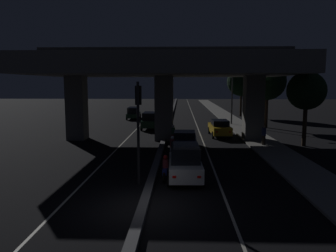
% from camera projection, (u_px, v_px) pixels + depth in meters
% --- Properties ---
extents(ground_plane, '(200.00, 200.00, 0.00)m').
position_uv_depth(ground_plane, '(144.00, 207.00, 13.60)').
color(ground_plane, black).
extents(lane_line_left_inner, '(0.12, 126.00, 0.00)m').
position_uv_depth(lane_line_left_inner, '(147.00, 119.00, 48.43)').
color(lane_line_left_inner, beige).
rests_on(lane_line_left_inner, ground_plane).
extents(lane_line_right_inner, '(0.12, 126.00, 0.00)m').
position_uv_depth(lane_line_right_inner, '(194.00, 119.00, 48.15)').
color(lane_line_right_inner, beige).
rests_on(lane_line_right_inner, ground_plane).
extents(median_divider, '(0.41, 126.00, 0.23)m').
position_uv_depth(median_divider, '(170.00, 118.00, 48.27)').
color(median_divider, '#4C4C51').
rests_on(median_divider, ground_plane).
extents(sidewalk_right, '(2.92, 126.00, 0.13)m').
position_uv_depth(sidewalk_right, '(237.00, 125.00, 41.01)').
color(sidewalk_right, gray).
rests_on(sidewalk_right, ground_plane).
extents(elevated_overpass, '(22.90, 13.12, 8.38)m').
position_uv_depth(elevated_overpass, '(164.00, 70.00, 29.37)').
color(elevated_overpass, slate).
rests_on(elevated_overpass, ground_plane).
extents(traffic_light_left_of_median, '(0.30, 0.49, 5.22)m').
position_uv_depth(traffic_light_left_of_median, '(138.00, 115.00, 16.37)').
color(traffic_light_left_of_median, black).
rests_on(traffic_light_left_of_median, ground_plane).
extents(street_lamp, '(2.21, 0.32, 7.47)m').
position_uv_depth(street_lamp, '(230.00, 89.00, 40.56)').
color(street_lamp, '#2D2D30').
rests_on(street_lamp, ground_plane).
extents(car_white_lead, '(1.94, 4.22, 1.85)m').
position_uv_depth(car_white_lead, '(185.00, 162.00, 17.57)').
color(car_white_lead, silver).
rests_on(car_white_lead, ground_plane).
extents(car_dark_blue_second, '(2.01, 4.79, 1.54)m').
position_uv_depth(car_dark_blue_second, '(185.00, 141.00, 25.01)').
color(car_dark_blue_second, '#141938').
rests_on(car_dark_blue_second, ground_plane).
extents(car_taxi_yellow_third, '(2.02, 4.78, 1.62)m').
position_uv_depth(car_taxi_yellow_third, '(220.00, 128.00, 32.20)').
color(car_taxi_yellow_third, gold).
rests_on(car_taxi_yellow_third, ground_plane).
extents(car_dark_green_lead_oncoming, '(1.90, 4.16, 1.93)m').
position_uv_depth(car_dark_green_lead_oncoming, '(150.00, 120.00, 37.16)').
color(car_dark_green_lead_oncoming, black).
rests_on(car_dark_green_lead_oncoming, ground_plane).
extents(car_dark_green_second_oncoming, '(1.96, 4.84, 1.73)m').
position_uv_depth(car_dark_green_second_oncoming, '(134.00, 113.00, 48.14)').
color(car_dark_green_second_oncoming, black).
rests_on(car_dark_green_second_oncoming, ground_plane).
extents(motorcycle_blue_filtering_near, '(0.34, 1.81, 1.34)m').
position_uv_depth(motorcycle_blue_filtering_near, '(165.00, 169.00, 17.55)').
color(motorcycle_blue_filtering_near, black).
rests_on(motorcycle_blue_filtering_near, ground_plane).
extents(motorcycle_white_filtering_mid, '(0.34, 1.96, 1.47)m').
position_uv_depth(motorcycle_white_filtering_mid, '(172.00, 148.00, 23.12)').
color(motorcycle_white_filtering_mid, black).
rests_on(motorcycle_white_filtering_mid, ground_plane).
extents(motorcycle_red_filtering_far, '(0.33, 1.96, 1.50)m').
position_uv_depth(motorcycle_red_filtering_far, '(173.00, 135.00, 29.07)').
color(motorcycle_red_filtering_far, black).
rests_on(motorcycle_red_filtering_far, ground_plane).
extents(pedestrian_on_sidewalk, '(0.35, 0.35, 1.61)m').
position_uv_depth(pedestrian_on_sidewalk, '(264.00, 135.00, 26.89)').
color(pedestrian_on_sidewalk, '#2D261E').
rests_on(pedestrian_on_sidewalk, sidewalk_right).
extents(roadside_tree_kerbside_near, '(3.13, 3.13, 6.13)m').
position_uv_depth(roadside_tree_kerbside_near, '(306.00, 91.00, 26.57)').
color(roadside_tree_kerbside_near, '#38281C').
rests_on(roadside_tree_kerbside_near, ground_plane).
extents(roadside_tree_kerbside_mid, '(4.34, 4.34, 7.57)m').
position_uv_depth(roadside_tree_kerbside_mid, '(267.00, 82.00, 37.98)').
color(roadside_tree_kerbside_mid, '#38281C').
rests_on(roadside_tree_kerbside_mid, ground_plane).
extents(roadside_tree_kerbside_far, '(4.56, 4.56, 7.76)m').
position_uv_depth(roadside_tree_kerbside_far, '(241.00, 82.00, 51.56)').
color(roadside_tree_kerbside_far, '#2D2116').
rests_on(roadside_tree_kerbside_far, ground_plane).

